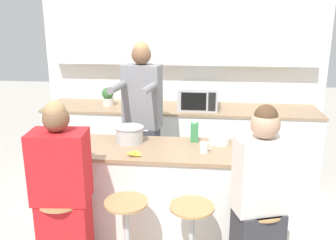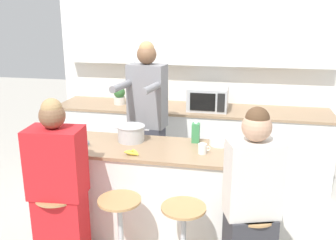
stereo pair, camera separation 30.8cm
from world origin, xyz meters
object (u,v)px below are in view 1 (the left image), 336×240
Objects in this scene: fruit_bowl at (219,140)px; person_seated_near at (259,208)px; person_wrapped_blanket at (63,196)px; potted_plant at (108,97)px; kitchen_island at (167,193)px; microwave at (198,98)px; bar_stool_center_left at (127,237)px; bar_stool_leftmost at (64,236)px; person_cooking at (143,128)px; juice_carton at (194,132)px; banana_bunch at (134,154)px; coffee_cup_far at (204,148)px; cooking_pot at (130,134)px; coffee_cup_near at (81,145)px.

person_seated_near is at bearing -70.29° from fruit_bowl.
potted_plant is at bearing 89.92° from person_wrapped_blanket.
microwave is at bearing 80.95° from kitchen_island.
fruit_bowl reaches higher than bar_stool_center_left.
person_wrapped_blanket is 1.50m from fruit_bowl.
person_cooking is at bearing 69.39° from bar_stool_leftmost.
potted_plant is (-1.19, 1.26, 0.04)m from juice_carton.
banana_bunch is 0.30× the size of microwave.
potted_plant is (-0.95, 1.47, 0.59)m from kitchen_island.
coffee_cup_far is (-0.14, -0.26, 0.01)m from fruit_bowl.
person_wrapped_blanket is (0.01, 0.02, 0.35)m from bar_stool_leftmost.
cooking_pot is at bearing 57.02° from person_wrapped_blanket.
person_seated_near is at bearing -50.60° from potted_plant.
person_seated_near reaches higher than coffee_cup_near.
juice_carton is 1.73m from potted_plant.
bar_stool_center_left is at bearing -121.82° from juice_carton.
cooking_pot is 3.30× the size of coffee_cup_far.
person_seated_near is at bearing -5.02° from person_wrapped_blanket.
person_wrapped_blanket is (-0.51, -0.03, 0.35)m from bar_stool_center_left.
person_seated_near is (1.53, -0.00, -0.01)m from person_wrapped_blanket.
person_wrapped_blanket is at bearing 161.75° from person_seated_near.
person_wrapped_blanket is 4.19× the size of cooking_pot.
bar_stool_center_left is at bearing -42.53° from coffee_cup_near.
microwave reaches higher than fruit_bowl.
coffee_cup_near is at bearing 143.94° from person_seated_near.
person_seated_near reaches higher than person_wrapped_blanket.
fruit_bowl is 0.43× the size of microwave.
potted_plant reaches higher than banana_bunch.
coffee_cup_far is 0.62m from banana_bunch.
potted_plant is at bearing 113.11° from cooking_pot.
person_cooking is at bearing 84.28° from cooking_pot.
coffee_cup_far is (-0.43, 0.55, 0.26)m from person_seated_near.
person_seated_near is (1.10, -1.19, -0.22)m from person_cooking.
coffee_cup_near reaches higher than bar_stool_leftmost.
fruit_bowl is at bearing -4.79° from juice_carton.
kitchen_island is at bearing -57.20° from potted_plant.
potted_plant is (-0.62, 0.90, 0.13)m from person_cooking.
bar_stool_leftmost is 3.25× the size of fruit_bowl.
potted_plant is (-0.69, 2.06, 0.70)m from bar_stool_center_left.
juice_carton reaches higher than fruit_bowl.
person_seated_near is at bearing -38.75° from kitchen_island.
person_cooking is 16.56× the size of coffee_cup_near.
fruit_bowl is at bearing -17.68° from person_cooking.
coffee_cup_near reaches higher than kitchen_island.
microwave is (-0.01, 1.21, 0.06)m from juice_carton.
person_cooking reaches higher than coffee_cup_near.
bar_stool_center_left is 1.08m from person_seated_near.
potted_plant is at bearing 177.81° from microwave.
juice_carton is (0.50, 0.80, 0.66)m from bar_stool_center_left.
bar_stool_leftmost is 0.52m from bar_stool_center_left.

